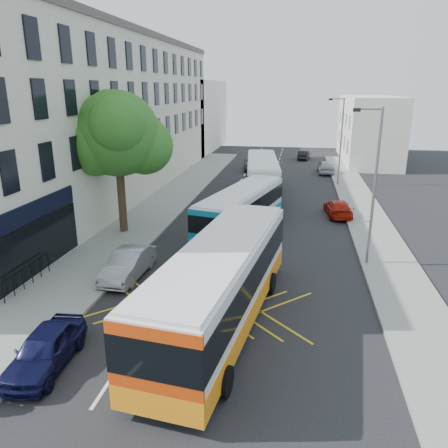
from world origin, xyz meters
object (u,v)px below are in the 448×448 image
at_px(red_hatchback, 338,208).
at_px(distant_car_dark, 304,155).
at_px(lamp_far, 340,137).
at_px(parked_car_blue, 45,349).
at_px(parked_car_silver, 128,264).
at_px(bus_near, 221,283).
at_px(distant_car_silver, 326,167).
at_px(street_tree, 117,135).
at_px(lamp_near, 373,180).
at_px(distant_car_grey, 254,164).
at_px(bus_mid, 241,210).
at_px(bus_far, 262,175).

relative_size(red_hatchback, distant_car_dark, 1.14).
height_order(lamp_far, parked_car_blue, lamp_far).
bearing_deg(parked_car_silver, lamp_far, 65.65).
xyz_separation_m(bus_near, parked_car_blue, (-5.32, -3.73, -1.12)).
xyz_separation_m(parked_car_silver, distant_car_silver, (11.10, 29.83, 0.04)).
distance_m(parked_car_blue, distant_car_dark, 47.44).
height_order(street_tree, lamp_near, street_tree).
bearing_deg(lamp_far, bus_near, -103.36).
xyz_separation_m(parked_car_blue, distant_car_grey, (3.17, 37.76, 0.03)).
height_order(bus_near, distant_car_dark, bus_near).
xyz_separation_m(lamp_far, distant_car_dark, (-3.06, 15.66, -4.03)).
distance_m(red_hatchback, distant_car_dark, 26.40).
xyz_separation_m(parked_car_blue, distant_car_silver, (11.10, 37.24, 0.05)).
bearing_deg(lamp_near, bus_near, -131.78).
bearing_deg(bus_mid, distant_car_silver, 87.51).
height_order(bus_far, distant_car_grey, bus_far).
relative_size(parked_car_silver, distant_car_grey, 0.82).
bearing_deg(parked_car_blue, distant_car_silver, 69.44).
distance_m(lamp_far, bus_mid, 17.47).
relative_size(parked_car_silver, distant_car_dark, 1.16).
relative_size(lamp_far, parked_car_silver, 1.92).
bearing_deg(distant_car_silver, parked_car_silver, 67.94).
distance_m(bus_mid, bus_far, 11.15).
bearing_deg(lamp_near, street_tree, 168.60).
bearing_deg(distant_car_silver, lamp_near, 89.87).
distance_m(bus_near, parked_car_silver, 6.57).
distance_m(bus_near, red_hatchback, 17.62).
height_order(parked_car_blue, distant_car_silver, distant_car_silver).
height_order(bus_far, parked_car_blue, bus_far).
bearing_deg(bus_near, bus_far, 98.03).
bearing_deg(bus_far, street_tree, -128.47).
height_order(lamp_near, lamp_far, same).
bearing_deg(parked_car_silver, lamp_near, 19.04).
height_order(lamp_near, distant_car_grey, lamp_near).
bearing_deg(lamp_near, red_hatchback, 94.25).
bearing_deg(parked_car_silver, street_tree, 116.29).
height_order(bus_mid, red_hatchback, bus_mid).
distance_m(parked_car_silver, distant_car_grey, 30.52).
bearing_deg(bus_near, lamp_near, 55.38).
bearing_deg(distant_car_silver, bus_far, 58.67).
xyz_separation_m(bus_far, parked_car_blue, (-4.98, -26.49, -0.99)).
distance_m(lamp_near, lamp_far, 20.00).
xyz_separation_m(lamp_far, red_hatchback, (-0.70, -10.64, -4.02)).
bearing_deg(bus_far, parked_car_silver, -110.95).
xyz_separation_m(lamp_far, parked_car_blue, (-11.80, -30.97, -3.95)).
bearing_deg(parked_car_blue, distant_car_grey, 81.24).
distance_m(bus_near, distant_car_grey, 34.12).
bearing_deg(bus_far, lamp_far, 26.95).
relative_size(bus_mid, distant_car_silver, 2.46).
xyz_separation_m(lamp_far, bus_near, (-6.47, -27.24, -2.83)).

